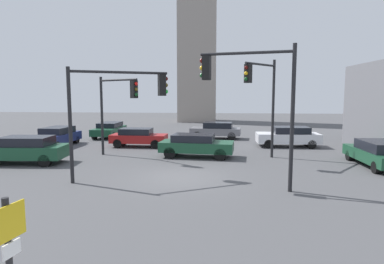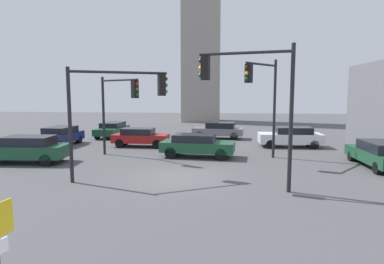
{
  "view_description": "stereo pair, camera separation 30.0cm",
  "coord_description": "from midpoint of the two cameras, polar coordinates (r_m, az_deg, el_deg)",
  "views": [
    {
      "loc": [
        1.9,
        -15.17,
        3.93
      ],
      "look_at": [
        0.46,
        1.54,
        1.94
      ],
      "focal_mm": 31.27,
      "sensor_mm": 36.0,
      "label": 1
    },
    {
      "loc": [
        2.2,
        -15.15,
        3.93
      ],
      "look_at": [
        0.46,
        1.54,
        1.94
      ],
      "focal_mm": 31.27,
      "sensor_mm": 36.0,
      "label": 2
    }
  ],
  "objects": [
    {
      "name": "direction_sign",
      "position": [
        5.94,
        -29.96,
        -18.12
      ],
      "size": [
        0.17,
        0.57,
        2.28
      ],
      "rotation": [
        0.0,
        0.0,
        -0.17
      ],
      "color": "black",
      "rests_on": "ground_plane"
    },
    {
      "name": "ground_plane",
      "position": [
        15.79,
        -2.72,
        -7.65
      ],
      "size": [
        97.95,
        97.95,
        0.0
      ],
      "primitive_type": "plane",
      "color": "#4C4C4F"
    },
    {
      "name": "traffic_light_0",
      "position": [
        19.48,
        11.42,
        7.03
      ],
      "size": [
        2.0,
        2.51,
        5.85
      ],
      "rotation": [
        0.0,
        0.0,
        -2.23
      ],
      "color": "black",
      "rests_on": "ground_plane"
    },
    {
      "name": "car_2",
      "position": [
        20.38,
        0.25,
        -2.2
      ],
      "size": [
        4.57,
        2.23,
        1.4
      ],
      "rotation": [
        0.0,
        0.0,
        -0.1
      ],
      "color": "#19472D",
      "rests_on": "ground_plane"
    },
    {
      "name": "car_3",
      "position": [
        20.8,
        -27.08,
        -2.64
      ],
      "size": [
        4.73,
        2.19,
        1.51
      ],
      "rotation": [
        0.0,
        0.0,
        3.2
      ],
      "color": "#19472D",
      "rests_on": "ground_plane"
    },
    {
      "name": "car_7",
      "position": [
        26.54,
        -22.39,
        -0.67
      ],
      "size": [
        2.06,
        4.44,
        1.4
      ],
      "rotation": [
        0.0,
        0.0,
        -1.62
      ],
      "color": "navy",
      "rests_on": "ground_plane"
    },
    {
      "name": "car_6",
      "position": [
        28.68,
        3.85,
        0.37
      ],
      "size": [
        4.39,
        2.22,
        1.4
      ],
      "rotation": [
        0.0,
        0.0,
        3.03
      ],
      "color": "slate",
      "rests_on": "ground_plane"
    },
    {
      "name": "traffic_light_1",
      "position": [
        15.43,
        -12.95,
        5.62
      ],
      "size": [
        4.01,
        2.22,
        5.01
      ],
      "rotation": [
        0.0,
        0.0,
        0.49
      ],
      "color": "black",
      "rests_on": "ground_plane"
    },
    {
      "name": "car_0",
      "position": [
        25.24,
        15.8,
        -0.7
      ],
      "size": [
        4.48,
        1.94,
        1.46
      ],
      "rotation": [
        0.0,
        0.0,
        3.16
      ],
      "color": "silver",
      "rests_on": "ground_plane"
    },
    {
      "name": "traffic_light_3",
      "position": [
        13.67,
        9.28,
        7.42
      ],
      "size": [
        3.76,
        1.09,
        5.79
      ],
      "rotation": [
        0.0,
        0.0,
        2.9
      ],
      "color": "black",
      "rests_on": "ground_plane"
    },
    {
      "name": "traffic_light_2",
      "position": [
        20.4,
        -13.02,
        5.4
      ],
      "size": [
        2.91,
        2.14,
        4.89
      ],
      "rotation": [
        0.0,
        0.0,
        -0.62
      ],
      "color": "black",
      "rests_on": "ground_plane"
    },
    {
      "name": "car_1",
      "position": [
        24.59,
        -9.51,
        -0.84
      ],
      "size": [
        4.05,
        1.72,
        1.35
      ],
      "rotation": [
        0.0,
        0.0,
        -0.03
      ],
      "color": "maroon",
      "rests_on": "ground_plane"
    },
    {
      "name": "skyline_tower",
      "position": [
        47.01,
        0.77,
        17.58
      ],
      "size": [
        4.99,
        4.99,
        25.52
      ],
      "primitive_type": "cube",
      "color": "gray",
      "rests_on": "ground_plane"
    },
    {
      "name": "car_5",
      "position": [
        20.24,
        28.98,
        -3.2
      ],
      "size": [
        2.15,
        4.71,
        1.39
      ],
      "rotation": [
        0.0,
        0.0,
        1.6
      ],
      "color": "#19472D",
      "rests_on": "ground_plane"
    },
    {
      "name": "car_4",
      "position": [
        30.53,
        -14.17,
        0.47
      ],
      "size": [
        1.88,
        4.56,
        1.29
      ],
      "rotation": [
        0.0,
        0.0,
        -1.58
      ],
      "color": "#19472D",
      "rests_on": "ground_plane"
    }
  ]
}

